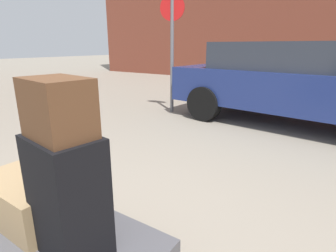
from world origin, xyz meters
name	(u,v)px	position (x,y,z in m)	size (l,w,h in m)	color
luggage_cart	(48,249)	(0.00, 0.00, 0.27)	(1.23, 0.80, 0.34)	#4C4C51
suitcase_black_front_right	(68,197)	(0.20, 0.03, 0.65)	(0.37, 0.26, 0.62)	black
suitcase_tan_center	(37,194)	(-0.26, 0.12, 0.47)	(0.61, 0.47, 0.26)	#9E7F56
duffel_bag_brown_topmost_pile	(58,108)	(0.20, 0.03, 1.09)	(0.32, 0.22, 0.27)	#51331E
parked_car	(298,81)	(0.49, 4.54, 0.76)	(4.47, 2.28, 1.42)	navy
no_parking_sign	(172,42)	(-1.85, 4.12, 1.44)	(0.49, 0.15, 2.32)	slate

